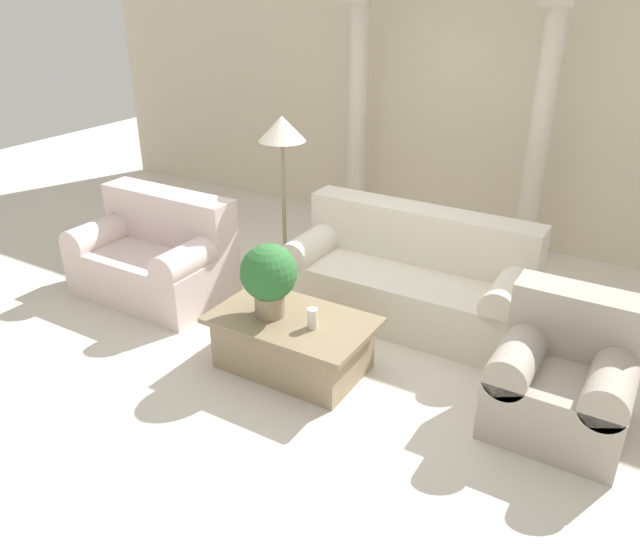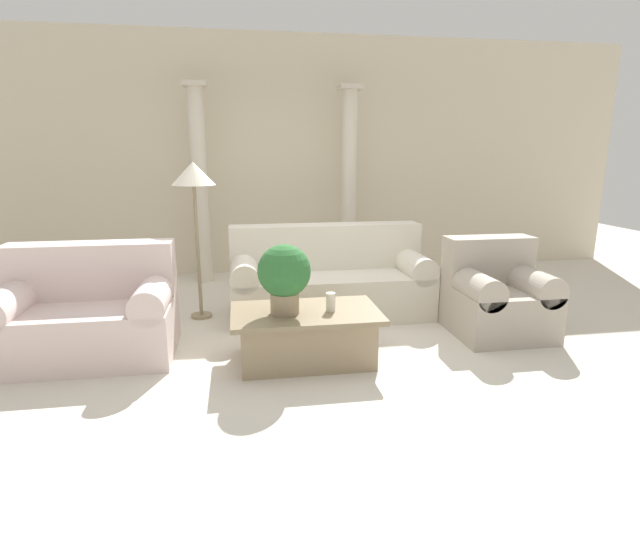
# 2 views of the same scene
# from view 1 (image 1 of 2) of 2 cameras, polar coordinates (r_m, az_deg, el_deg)

# --- Properties ---
(ground_plane) EXTENTS (16.00, 16.00, 0.00)m
(ground_plane) POSITION_cam_1_polar(r_m,az_deg,el_deg) (5.12, 1.91, -5.99)
(ground_plane) COLOR silver
(wall_back) EXTENTS (10.00, 0.06, 3.20)m
(wall_back) POSITION_cam_1_polar(r_m,az_deg,el_deg) (6.99, 13.72, 16.07)
(wall_back) COLOR beige
(wall_back) RESTS_ON ground_plane
(sofa_long) EXTENTS (2.04, 0.86, 0.92)m
(sofa_long) POSITION_cam_1_polar(r_m,az_deg,el_deg) (5.37, 8.16, -0.20)
(sofa_long) COLOR beige
(sofa_long) RESTS_ON ground_plane
(loveseat) EXTENTS (1.37, 0.86, 0.92)m
(loveseat) POSITION_cam_1_polar(r_m,az_deg,el_deg) (5.91, -14.76, 1.75)
(loveseat) COLOR beige
(loveseat) RESTS_ON ground_plane
(coffee_table) EXTENTS (1.19, 0.72, 0.42)m
(coffee_table) POSITION_cam_1_polar(r_m,az_deg,el_deg) (4.68, -2.50, -6.19)
(coffee_table) COLOR #998466
(coffee_table) RESTS_ON ground_plane
(potted_plant) EXTENTS (0.42, 0.42, 0.55)m
(potted_plant) POSITION_cam_1_polar(r_m,az_deg,el_deg) (4.49, -4.70, -0.13)
(potted_plant) COLOR #937F60
(potted_plant) RESTS_ON coffee_table
(pillar_candle) EXTENTS (0.08, 0.08, 0.15)m
(pillar_candle) POSITION_cam_1_polar(r_m,az_deg,el_deg) (4.41, -0.70, -4.03)
(pillar_candle) COLOR silver
(pillar_candle) RESTS_ON coffee_table
(floor_lamp) EXTENTS (0.42, 0.42, 1.57)m
(floor_lamp) POSITION_cam_1_polar(r_m,az_deg,el_deg) (5.69, -3.49, 12.45)
(floor_lamp) COLOR gray
(floor_lamp) RESTS_ON ground_plane
(column_left) EXTENTS (0.29, 0.29, 2.50)m
(column_left) POSITION_cam_1_polar(r_m,az_deg,el_deg) (7.03, 3.47, 14.10)
(column_left) COLOR beige
(column_left) RESTS_ON ground_plane
(column_right) EXTENTS (0.29, 0.29, 2.50)m
(column_right) POSITION_cam_1_polar(r_m,az_deg,el_deg) (6.39, 19.36, 11.55)
(column_right) COLOR beige
(column_right) RESTS_ON ground_plane
(armchair) EXTENTS (0.84, 0.81, 0.88)m
(armchair) POSITION_cam_1_polar(r_m,az_deg,el_deg) (4.35, 21.47, -8.50)
(armchair) COLOR #ADA393
(armchair) RESTS_ON ground_plane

